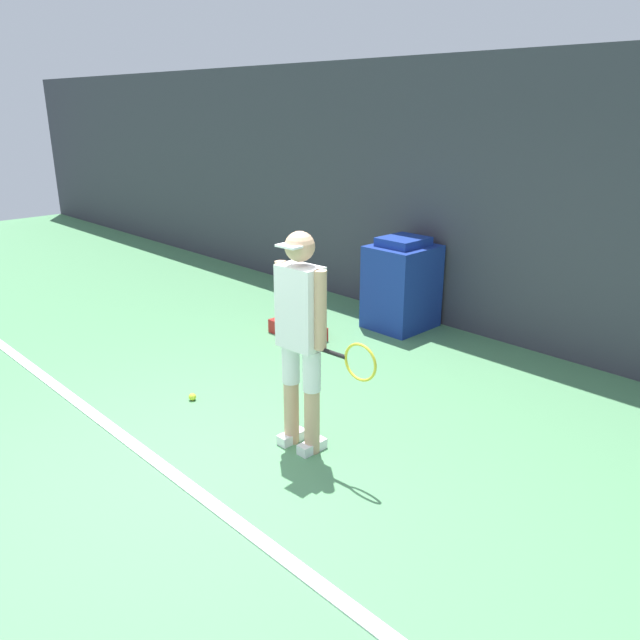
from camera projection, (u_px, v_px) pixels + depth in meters
The scene contains 7 objects.
ground_plane at pixel (206, 469), 4.62m from camera, with size 24.00×24.00×0.00m, color #518C5B.
back_wall at pixel (506, 204), 6.72m from camera, with size 24.00×0.10×3.09m.
court_baseline at pixel (181, 480), 4.47m from camera, with size 21.60×0.10×0.01m.
tennis_player at pixel (302, 333), 4.61m from camera, with size 0.95×0.29×1.72m.
tennis_ball at pixel (192, 397), 5.69m from camera, with size 0.07×0.07×0.07m.
covered_chair at pixel (402, 285), 7.42m from camera, with size 0.67×0.74×1.10m.
equipment_bag at pixel (298, 330), 7.23m from camera, with size 0.71×0.30×0.16m.
Camera 1 is at (3.46, -2.18, 2.56)m, focal length 35.00 mm.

